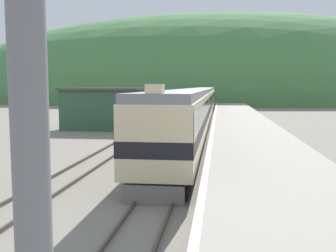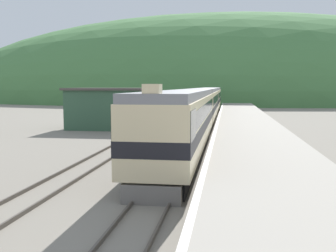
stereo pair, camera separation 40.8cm
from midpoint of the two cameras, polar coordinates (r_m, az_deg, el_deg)
The scene contains 8 objects.
track_main at distance 68.09m, azimuth 5.22°, elevation 2.09°, with size 1.52×180.00×0.16m.
track_siding at distance 68.46m, azimuth 1.11°, elevation 2.13°, with size 1.52×180.00×0.16m.
platform at distance 48.11m, azimuth 9.93°, elevation 0.97°, with size 5.93×140.00×0.99m.
distant_hills at distance 121.84m, azimuth 6.21°, elevation 3.68°, with size 176.81×79.56×51.44m.
station_shed at distance 41.77m, azimuth -9.65°, elevation 2.55°, with size 8.29×5.29×4.29m.
express_train_lead_car at distance 24.97m, azimuth 1.41°, elevation 0.79°, with size 3.02×21.65×4.57m.
carriage_second at distance 46.90m, azimuth 4.24°, elevation 3.12°, with size 3.01×20.18×4.21m.
carriage_third at distance 67.91m, azimuth 5.23°, elevation 3.95°, with size 3.01×20.18×4.21m.
Camera 1 is at (2.41, 2.07, 4.50)m, focal length 42.00 mm.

